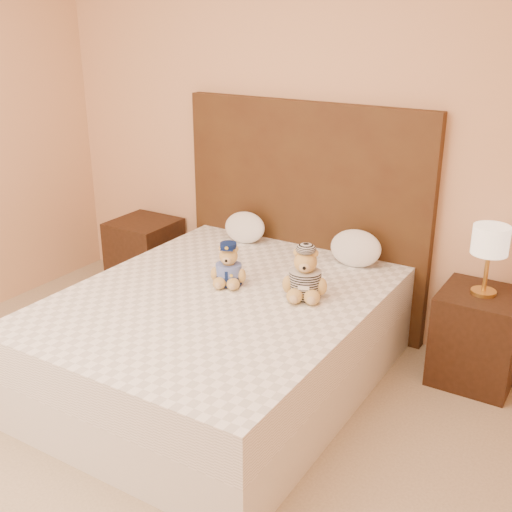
% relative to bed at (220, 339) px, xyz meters
% --- Properties ---
extents(ground, '(4.00, 4.50, 0.00)m').
position_rel_bed_xyz_m(ground, '(0.00, -1.20, -0.28)').
color(ground, tan).
rests_on(ground, ground).
extents(room_walls, '(4.04, 4.52, 2.72)m').
position_rel_bed_xyz_m(room_walls, '(0.00, -0.74, 1.53)').
color(room_walls, '#DEA579').
rests_on(room_walls, ground).
extents(bed, '(1.60, 2.00, 0.55)m').
position_rel_bed_xyz_m(bed, '(0.00, 0.00, 0.00)').
color(bed, white).
rests_on(bed, ground).
extents(headboard, '(1.75, 0.08, 1.50)m').
position_rel_bed_xyz_m(headboard, '(0.00, 1.01, 0.47)').
color(headboard, '#452D14').
rests_on(headboard, ground).
extents(nightstand_left, '(0.45, 0.45, 0.55)m').
position_rel_bed_xyz_m(nightstand_left, '(-1.25, 0.80, -0.00)').
color(nightstand_left, '#341C10').
rests_on(nightstand_left, ground).
extents(nightstand_right, '(0.45, 0.45, 0.55)m').
position_rel_bed_xyz_m(nightstand_right, '(1.25, 0.80, -0.00)').
color(nightstand_right, '#341C10').
rests_on(nightstand_right, ground).
extents(lamp, '(0.20, 0.20, 0.40)m').
position_rel_bed_xyz_m(lamp, '(1.25, 0.80, 0.57)').
color(lamp, gold).
rests_on(lamp, nightstand_right).
extents(teddy_police, '(0.28, 0.27, 0.25)m').
position_rel_bed_xyz_m(teddy_police, '(-0.04, 0.16, 0.40)').
color(teddy_police, tan).
rests_on(teddy_police, bed).
extents(teddy_prisoner, '(0.33, 0.33, 0.29)m').
position_rel_bed_xyz_m(teddy_prisoner, '(0.42, 0.23, 0.42)').
color(teddy_prisoner, tan).
rests_on(teddy_prisoner, bed).
extents(pillow_left, '(0.31, 0.20, 0.22)m').
position_rel_bed_xyz_m(pillow_left, '(-0.36, 0.83, 0.38)').
color(pillow_left, white).
rests_on(pillow_left, bed).
extents(pillow_right, '(0.33, 0.22, 0.24)m').
position_rel_bed_xyz_m(pillow_right, '(0.46, 0.83, 0.39)').
color(pillow_right, white).
rests_on(pillow_right, bed).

